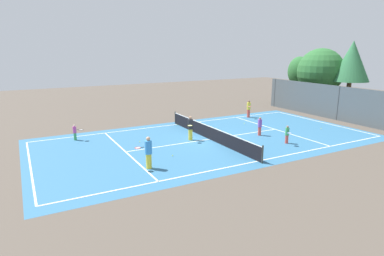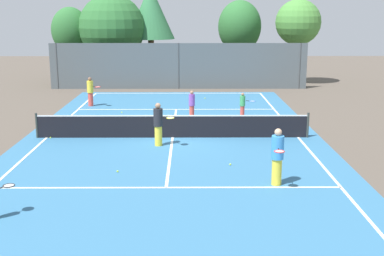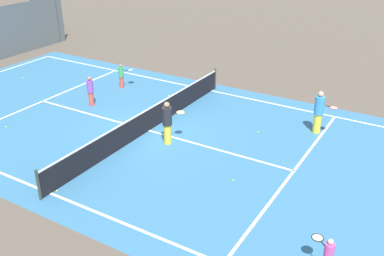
# 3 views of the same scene
# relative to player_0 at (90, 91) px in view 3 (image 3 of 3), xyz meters

# --- Properties ---
(ground_plane) EXTENTS (80.00, 80.00, 0.00)m
(ground_plane) POSITION_rel_player_0_xyz_m (-0.87, -4.00, -0.74)
(ground_plane) COLOR brown
(court_surface) EXTENTS (13.00, 25.00, 0.01)m
(court_surface) POSITION_rel_player_0_xyz_m (-0.87, -4.00, -0.73)
(court_surface) COLOR teal
(court_surface) RESTS_ON ground_plane
(tennis_net) EXTENTS (11.90, 0.10, 1.10)m
(tennis_net) POSITION_rel_player_0_xyz_m (-0.87, -4.00, -0.23)
(tennis_net) COLOR #333833
(tennis_net) RESTS_ON ground_plane
(player_0) EXTENTS (0.31, 0.31, 1.44)m
(player_0) POSITION_rel_player_0_xyz_m (0.00, 0.00, 0.00)
(player_0) COLOR #E54C3F
(player_0) RESTS_ON ground_plane
(player_1) EXTENTS (0.83, 0.62, 1.29)m
(player_1) POSITION_rel_player_0_xyz_m (2.65, 0.26, -0.07)
(player_1) COLOR #E54C3F
(player_1) RESTS_ON ground_plane
(player_2) EXTENTS (0.43, 0.97, 1.84)m
(player_2) POSITION_rel_player_0_xyz_m (2.64, -10.14, 0.21)
(player_2) COLOR yellow
(player_2) RESTS_ON ground_plane
(player_4) EXTENTS (0.92, 0.72, 1.78)m
(player_4) POSITION_rel_player_0_xyz_m (-1.39, -5.33, 0.18)
(player_4) COLOR yellow
(player_4) RESTS_ON ground_plane
(player_5) EXTENTS (0.71, 0.75, 1.17)m
(player_5) POSITION_rel_player_0_xyz_m (-5.36, -12.78, -0.13)
(player_5) COLOR #3FA559
(player_5) RESTS_ON ground_plane
(tennis_ball_0) EXTENTS (0.07, 0.07, 0.07)m
(tennis_ball_0) POSITION_rel_player_0_xyz_m (1.34, -8.06, -0.70)
(tennis_ball_0) COLOR #CCE533
(tennis_ball_0) RESTS_ON ground_plane
(tennis_ball_1) EXTENTS (0.07, 0.07, 0.07)m
(tennis_ball_1) POSITION_rel_player_0_xyz_m (2.87, -2.52, -0.70)
(tennis_ball_1) COLOR #CCE533
(tennis_ball_1) RESTS_ON ground_plane
(tennis_ball_2) EXTENTS (0.07, 0.07, 0.07)m
(tennis_ball_2) POSITION_rel_player_0_xyz_m (-3.79, 1.43, -0.70)
(tennis_ball_2) COLOR #CCE533
(tennis_ball_2) RESTS_ON ground_plane
(tennis_ball_3) EXTENTS (0.07, 0.07, 0.07)m
(tennis_ball_3) POSITION_rel_player_0_xyz_m (-2.61, -8.83, -0.70)
(tennis_ball_3) COLOR #CCE533
(tennis_ball_3) RESTS_ON ground_plane
(tennis_ball_4) EXTENTS (0.07, 0.07, 0.07)m
(tennis_ball_4) POSITION_rel_player_0_xyz_m (0.86, 5.89, -0.70)
(tennis_ball_4) COLOR #CCE533
(tennis_ball_4) RESTS_ON ground_plane
(tennis_ball_5) EXTENTS (0.07, 0.07, 0.07)m
(tennis_ball_5) POSITION_rel_player_0_xyz_m (-6.18, -4.10, -0.70)
(tennis_ball_5) COLOR #CCE533
(tennis_ball_5) RESTS_ON ground_plane
(tennis_ball_6) EXTENTS (0.07, 0.07, 0.07)m
(tennis_ball_6) POSITION_rel_player_0_xyz_m (0.09, -2.89, -0.70)
(tennis_ball_6) COLOR #CCE533
(tennis_ball_6) RESTS_ON ground_plane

